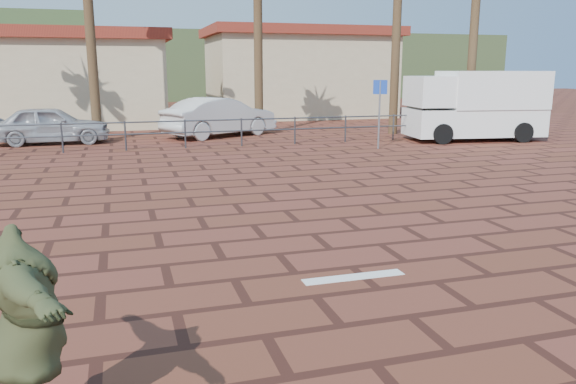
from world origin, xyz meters
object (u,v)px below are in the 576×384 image
object	(u,v)px
skateboarder	(27,329)
car_silver	(51,125)
campervan	(476,104)
car_white	(220,117)

from	to	relation	value
skateboarder	car_silver	world-z (taller)	skateboarder
campervan	car_silver	bearing A→B (deg)	175.12
skateboarder	campervan	bearing A→B (deg)	-67.66
skateboarder	campervan	distance (m)	20.32
car_silver	car_white	size ratio (longest dim) A/B	0.85
car_silver	car_white	bearing A→B (deg)	-84.28
skateboarder	campervan	world-z (taller)	campervan
car_silver	car_white	distance (m)	6.40
car_silver	car_white	world-z (taller)	car_white
car_white	campervan	bearing A→B (deg)	-141.05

